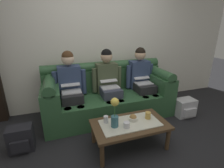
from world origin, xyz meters
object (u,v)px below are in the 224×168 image
(cup_near_right, at_px, (127,125))
(cup_near_left, at_px, (148,115))
(snack_bowl, at_px, (133,118))
(person_left, at_px, (70,85))
(person_right, at_px, (141,77))
(couch, at_px, (108,95))
(coffee_table, at_px, (130,126))
(backpack_right, at_px, (185,108))
(backpack_left, at_px, (21,139))
(person_middle, at_px, (108,81))
(cup_far_center, at_px, (106,119))
(flower_vase, at_px, (115,113))

(cup_near_right, bearing_deg, cup_near_left, 16.24)
(snack_bowl, xyz_separation_m, cup_near_right, (-0.15, -0.13, 0.00))
(person_left, height_order, cup_near_left, person_left)
(person_right, bearing_deg, cup_near_right, -125.60)
(couch, relative_size, coffee_table, 2.23)
(backpack_right, relative_size, backpack_left, 1.01)
(person_middle, bearing_deg, cup_near_left, -73.52)
(person_left, relative_size, snack_bowl, 9.88)
(person_left, bearing_deg, cup_near_left, -45.02)
(cup_near_left, xyz_separation_m, cup_near_right, (-0.37, -0.11, -0.01))
(cup_far_center, bearing_deg, coffee_table, -19.02)
(cup_far_center, distance_m, backpack_right, 1.68)
(backpack_right, bearing_deg, person_right, 140.17)
(couch, distance_m, cup_far_center, 0.93)
(coffee_table, bearing_deg, backpack_right, 18.01)
(couch, height_order, cup_near_right, couch)
(person_middle, xyz_separation_m, cup_far_center, (-0.31, -0.87, -0.24))
(flower_vase, distance_m, snack_bowl, 0.34)
(person_left, distance_m, person_middle, 0.67)
(snack_bowl, height_order, cup_near_left, cup_near_left)
(person_middle, height_order, coffee_table, person_middle)
(backpack_right, bearing_deg, backpack_left, -179.12)
(coffee_table, relative_size, backpack_right, 2.85)
(backpack_right, bearing_deg, cup_near_left, -158.54)
(snack_bowl, height_order, cup_far_center, cup_far_center)
(flower_vase, bearing_deg, cup_near_right, -28.11)
(snack_bowl, xyz_separation_m, cup_far_center, (-0.37, 0.06, 0.02))
(snack_bowl, distance_m, cup_near_right, 0.20)
(person_right, bearing_deg, cup_near_left, -112.17)
(person_right, height_order, cup_far_center, person_right)
(person_right, distance_m, backpack_right, 0.98)
(couch, relative_size, cup_far_center, 22.92)
(couch, distance_m, backpack_left, 1.55)
(person_middle, distance_m, cup_near_left, 1.02)
(person_left, bearing_deg, cup_near_right, -61.30)
(cup_far_center, xyz_separation_m, backpack_left, (-1.11, 0.28, -0.25))
(backpack_right, bearing_deg, couch, 157.50)
(cup_near_right, bearing_deg, flower_vase, 151.89)
(cup_far_center, xyz_separation_m, backpack_right, (1.63, 0.32, -0.26))
(couch, distance_m, coffee_table, 0.98)
(flower_vase, relative_size, backpack_left, 1.14)
(person_middle, height_order, cup_far_center, person_middle)
(cup_far_center, relative_size, backpack_right, 0.28)
(person_left, bearing_deg, cup_far_center, -67.38)
(cup_far_center, bearing_deg, backpack_left, 165.74)
(coffee_table, bearing_deg, couch, 90.00)
(snack_bowl, bearing_deg, person_middle, 93.80)
(person_right, height_order, coffee_table, person_right)
(coffee_table, bearing_deg, flower_vase, -176.39)
(person_middle, bearing_deg, cup_near_right, -94.82)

